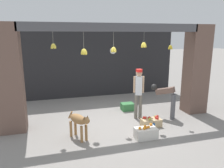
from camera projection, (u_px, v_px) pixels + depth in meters
name	position (u px, v px, depth m)	size (l,w,h in m)	color
ground_plane	(116.00, 123.00, 6.77)	(60.00, 60.00, 0.00)	gray
shop_back_wall	(95.00, 62.00, 9.46)	(7.22, 0.12, 3.01)	#232326
shop_pillar_left	(9.00, 79.00, 5.94)	(0.70, 0.60, 3.01)	brown
shop_pillar_right	(196.00, 70.00, 7.50)	(0.70, 0.60, 3.01)	brown
storefront_awning	(115.00, 29.00, 6.25)	(5.32, 0.26, 0.89)	#4C4C51
dog	(79.00, 121.00, 5.65)	(0.55, 0.82, 0.72)	#9E7042
shopkeeper	(139.00, 90.00, 6.95)	(0.33, 0.29, 1.63)	#6B665B
worker_stooping	(166.00, 96.00, 7.08)	(0.66, 0.69, 1.08)	#56565B
fruit_crate_oranges	(146.00, 133.00, 5.76)	(0.58, 0.34, 0.36)	silver
fruit_crate_apples	(151.00, 122.00, 6.52)	(0.59, 0.32, 0.30)	tan
produce_box_green	(127.00, 107.00, 7.91)	(0.44, 0.34, 0.26)	#387A42
water_bottle	(154.00, 128.00, 6.09)	(0.07, 0.07, 0.30)	#2D60AD
wall_clock	(113.00, 51.00, 9.49)	(0.29, 0.03, 0.29)	black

